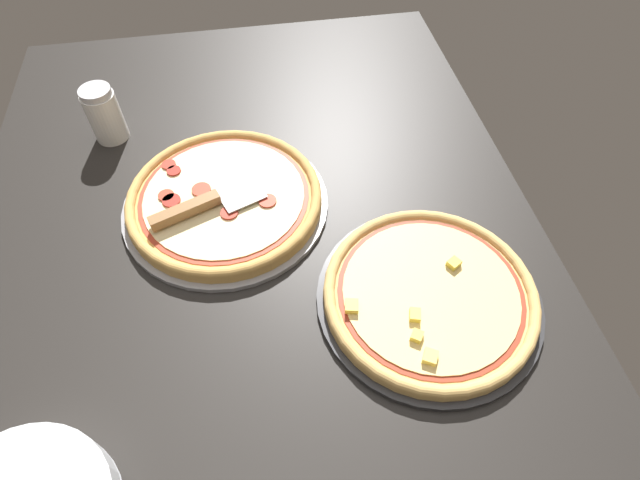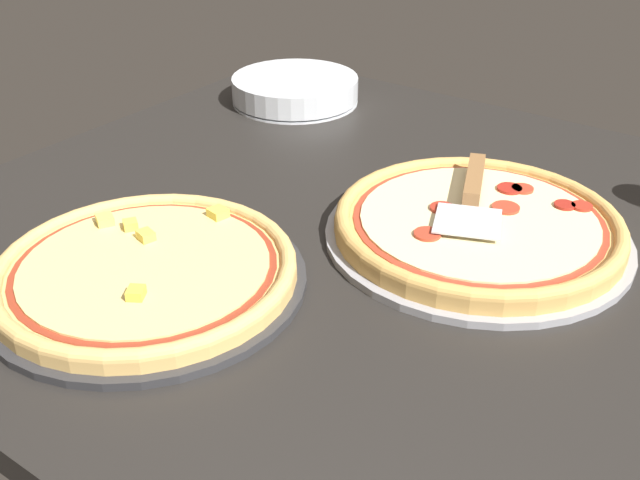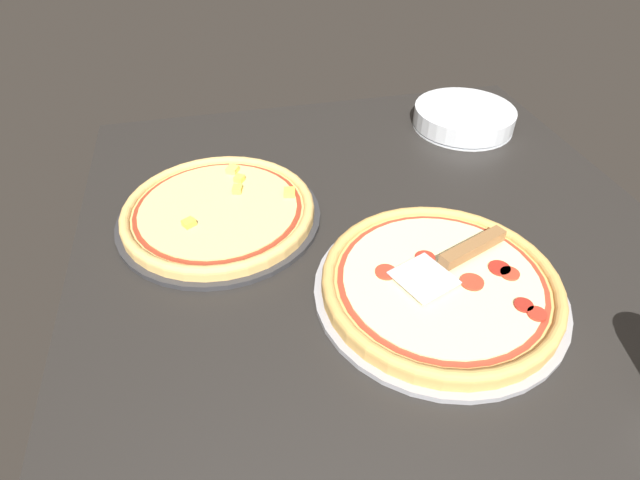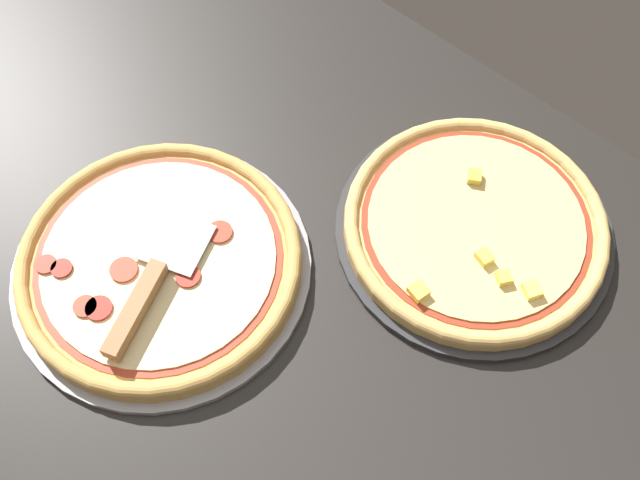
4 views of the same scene
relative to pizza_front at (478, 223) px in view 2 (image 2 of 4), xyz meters
The scene contains 7 objects.
ground_plane 7.34cm from the pizza_front, 58.02° to the left, with size 137.02×107.09×3.60cm, color black.
pizza_pan_front 1.99cm from the pizza_front, 74.98° to the left, with size 39.67×39.67×1.00cm, color #939399.
pizza_front is the anchor object (origin of this frame).
pizza_pan_back 42.39cm from the pizza_front, 50.09° to the left, with size 37.85×37.85×1.00cm, color #2D2D30.
pizza_back 42.34cm from the pizza_front, 50.05° to the left, with size 35.58×35.58×3.05cm.
serving_spatula 6.25cm from the pizza_front, 55.91° to the right, with size 12.67×21.74×2.00cm.
plate_stack 58.21cm from the pizza_front, 28.75° to the right, with size 23.92×23.92×4.90cm.
Camera 2 is at (-35.77, 75.86, 49.35)cm, focal length 42.00 mm.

